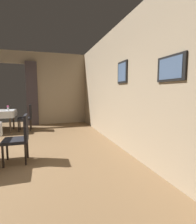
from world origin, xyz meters
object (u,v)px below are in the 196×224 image
at_px(flower_vase_far, 8,108).
at_px(plate_far_d, 2,109).
at_px(chair_far_right, 27,116).
at_px(chair_mid_right, 20,136).
at_px(plate_far_c, 2,110).

xyz_separation_m(flower_vase_far, plate_far_d, (-0.29, 0.48, -0.09)).
bearing_deg(flower_vase_far, chair_far_right, 17.93).
height_order(chair_mid_right, chair_far_right, same).
xyz_separation_m(chair_far_right, flower_vase_far, (-0.56, -0.18, 0.33)).
xyz_separation_m(chair_mid_right, chair_far_right, (-0.12, 2.98, 0.00)).
relative_size(plate_far_c, plate_far_d, 1.07).
bearing_deg(chair_mid_right, plate_far_c, 106.65).
relative_size(flower_vase_far, plate_far_d, 0.96).
xyz_separation_m(flower_vase_far, plate_far_c, (-0.21, 0.18, -0.09)).
bearing_deg(chair_mid_right, chair_far_right, 92.31).
distance_m(chair_mid_right, plate_far_c, 3.11).
height_order(chair_far_right, plate_far_d, chair_far_right).
relative_size(chair_mid_right, flower_vase_far, 5.36).
distance_m(flower_vase_far, plate_far_c, 0.29).
height_order(chair_far_right, flower_vase_far, chair_far_right).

